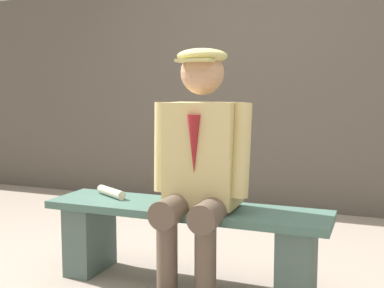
{
  "coord_description": "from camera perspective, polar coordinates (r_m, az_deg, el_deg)",
  "views": [
    {
      "loc": [
        -1.0,
        2.42,
        1.09
      ],
      "look_at": [
        -0.04,
        0.0,
        0.81
      ],
      "focal_mm": 44.51,
      "sensor_mm": 36.0,
      "label": 1
    }
  ],
  "objects": [
    {
      "name": "ground_plane",
      "position": [
        2.84,
        -0.87,
        -16.5
      ],
      "size": [
        30.0,
        30.0,
        0.0
      ],
      "primitive_type": "plane",
      "color": "gray"
    },
    {
      "name": "rolled_magazine",
      "position": [
        2.96,
        -9.67,
        -5.71
      ],
      "size": [
        0.25,
        0.18,
        0.05
      ],
      "primitive_type": "cylinder",
      "rotation": [
        0.0,
        1.57,
        -0.52
      ],
      "color": "beige",
      "rests_on": "bench"
    },
    {
      "name": "stadium_wall",
      "position": [
        4.61,
        9.08,
        5.79
      ],
      "size": [
        12.0,
        0.24,
        2.14
      ],
      "primitive_type": "cube",
      "color": "#514B42",
      "rests_on": "ground"
    },
    {
      "name": "seated_man",
      "position": [
        2.55,
        0.93,
        -1.86
      ],
      "size": [
        0.55,
        0.57,
        1.33
      ],
      "color": "tan",
      "rests_on": "ground"
    },
    {
      "name": "bench",
      "position": [
        2.74,
        -0.88,
        -10.83
      ],
      "size": [
        1.61,
        0.4,
        0.46
      ],
      "color": "#426458",
      "rests_on": "ground"
    }
  ]
}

